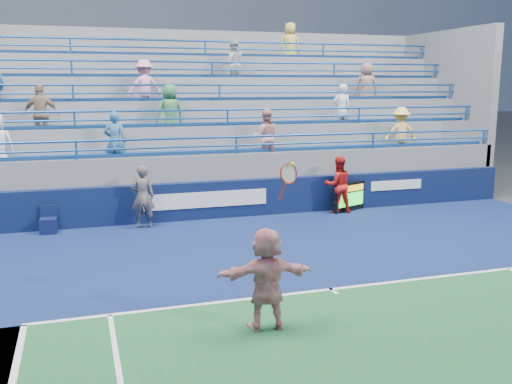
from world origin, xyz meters
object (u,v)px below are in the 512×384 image
object	(u,v)px
judge_chair	(49,225)
ball_girl	(338,185)
tennis_player	(267,278)
line_judge	(143,197)
serve_speed_board	(349,197)

from	to	relation	value
judge_chair	ball_girl	size ratio (longest dim) A/B	0.43
tennis_player	ball_girl	world-z (taller)	tennis_player
judge_chair	ball_girl	world-z (taller)	ball_girl
judge_chair	tennis_player	world-z (taller)	tennis_player
judge_chair	line_judge	distance (m)	2.53
serve_speed_board	line_judge	distance (m)	6.33
serve_speed_board	judge_chair	xyz separation A→B (m)	(-8.76, -0.07, -0.22)
serve_speed_board	line_judge	world-z (taller)	line_judge
serve_speed_board	line_judge	xyz separation A→B (m)	(-6.31, -0.21, 0.41)
line_judge	serve_speed_board	bearing A→B (deg)	-176.83
serve_speed_board	tennis_player	world-z (taller)	tennis_player
judge_chair	tennis_player	distance (m)	8.20
tennis_player	line_judge	xyz separation A→B (m)	(-1.13, 7.21, 0.03)
tennis_player	ball_girl	xyz separation A→B (m)	(4.73, 7.32, 0.03)
judge_chair	ball_girl	bearing A→B (deg)	-0.22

